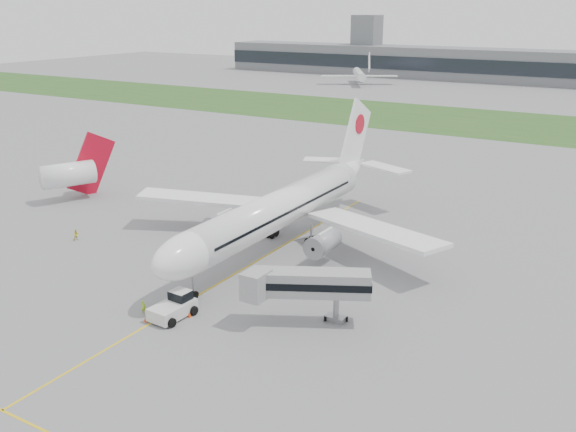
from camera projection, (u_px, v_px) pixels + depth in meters
The scene contains 14 objects.
ground at pixel (265, 256), 85.50m from camera, with size 600.00×600.00×0.00m, color gray.
apron_markings at pixel (243, 269), 81.42m from camera, with size 70.00×70.00×0.04m, color yellow, non-canonical shape.
grass_strip at pixel (492, 123), 183.44m from camera, with size 600.00×50.00×0.02m, color #244D1D.
terminal_building at pixel (559, 68), 270.95m from camera, with size 320.00×22.30×14.00m.
control_tower at pixel (365, 74), 318.71m from camera, with size 12.00×12.00×56.00m, color gray, non-canonical shape.
airliner at pixel (284, 207), 87.72m from camera, with size 48.13×53.95×17.88m.
pushback_tug at pixel (175, 306), 68.67m from camera, with size 3.68×5.22×2.59m.
jet_bridge at pixel (304, 284), 66.18m from camera, with size 12.23×8.87×6.01m.
safety_cone_left at pixel (146, 319), 67.69m from camera, with size 0.45×0.45×0.61m, color red.
safety_cone_right at pixel (190, 315), 68.70m from camera, with size 0.42×0.42×0.57m, color red.
ground_crew_near at pixel (144, 307), 69.39m from camera, with size 0.56×0.37×1.53m, color #93C921.
ground_crew_far at pixel (76, 235), 91.19m from camera, with size 0.79×0.62×1.64m, color gold.
neighbor_aircraft at pixel (71, 173), 109.43m from camera, with size 7.29×14.42×11.75m.
distant_aircraft_left at pixel (359, 84), 275.18m from camera, with size 32.34×28.54×12.37m, color white, non-canonical shape.
Camera 1 is at (43.46, -66.76, 31.69)m, focal length 40.00 mm.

